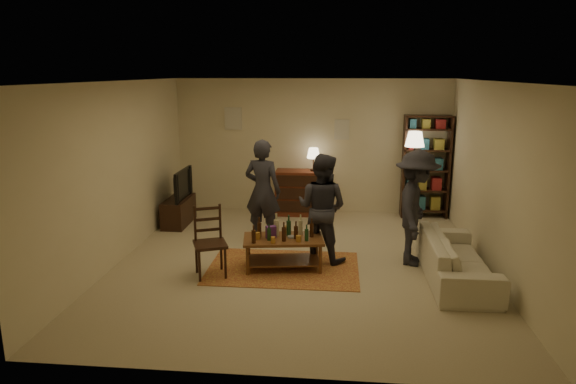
# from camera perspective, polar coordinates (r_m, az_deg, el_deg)

# --- Properties ---
(floor) EXTENTS (6.00, 6.00, 0.00)m
(floor) POSITION_cam_1_polar(r_m,az_deg,el_deg) (7.87, 1.38, -7.86)
(floor) COLOR #C6B793
(floor) RESTS_ON ground
(room_shell) EXTENTS (6.00, 6.00, 6.00)m
(room_shell) POSITION_cam_1_polar(r_m,az_deg,el_deg) (10.42, -0.92, 7.64)
(room_shell) COLOR beige
(room_shell) RESTS_ON ground
(rug) EXTENTS (2.20, 1.50, 0.01)m
(rug) POSITION_cam_1_polar(r_m,az_deg,el_deg) (7.66, -0.52, -8.42)
(rug) COLOR maroon
(rug) RESTS_ON ground
(coffee_table) EXTENTS (1.23, 0.79, 0.81)m
(coffee_table) POSITION_cam_1_polar(r_m,az_deg,el_deg) (7.52, -0.57, -5.54)
(coffee_table) COLOR brown
(coffee_table) RESTS_ON ground
(dining_chair) EXTENTS (0.58, 0.58, 1.02)m
(dining_chair) POSITION_cam_1_polar(r_m,az_deg,el_deg) (7.34, -8.74, -5.13)
(dining_chair) COLOR black
(dining_chair) RESTS_ON ground
(tv_stand) EXTENTS (0.40, 1.00, 1.06)m
(tv_stand) POSITION_cam_1_polar(r_m,az_deg,el_deg) (9.90, -12.06, -1.36)
(tv_stand) COLOR black
(tv_stand) RESTS_ON ground
(dresser) EXTENTS (1.00, 0.50, 1.36)m
(dresser) POSITION_cam_1_polar(r_m,az_deg,el_deg) (10.33, 1.46, 0.06)
(dresser) COLOR maroon
(dresser) RESTS_ON ground
(bookshelf) EXTENTS (0.90, 0.34, 2.02)m
(bookshelf) POSITION_cam_1_polar(r_m,az_deg,el_deg) (10.40, 15.03, 2.84)
(bookshelf) COLOR black
(bookshelf) RESTS_ON ground
(floor_lamp) EXTENTS (0.36, 0.36, 1.74)m
(floor_lamp) POSITION_cam_1_polar(r_m,az_deg,el_deg) (9.91, 13.88, 5.03)
(floor_lamp) COLOR black
(floor_lamp) RESTS_ON ground
(sofa) EXTENTS (0.81, 2.08, 0.61)m
(sofa) POSITION_cam_1_polar(r_m,az_deg,el_deg) (7.56, 18.17, -7.00)
(sofa) COLOR beige
(sofa) RESTS_ON ground
(person_left) EXTENTS (0.72, 0.56, 1.75)m
(person_left) POSITION_cam_1_polar(r_m,az_deg,el_deg) (8.65, -2.83, 0.13)
(person_left) COLOR #26262E
(person_left) RESTS_ON ground
(person_right) EXTENTS (0.98, 0.89, 1.65)m
(person_right) POSITION_cam_1_polar(r_m,az_deg,el_deg) (7.77, 3.77, -1.76)
(person_right) COLOR #2B2A33
(person_right) RESTS_ON ground
(person_by_sofa) EXTENTS (0.87, 1.23, 1.73)m
(person_by_sofa) POSITION_cam_1_polar(r_m,az_deg,el_deg) (7.82, 14.03, -1.74)
(person_by_sofa) COLOR #25242B
(person_by_sofa) RESTS_ON ground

